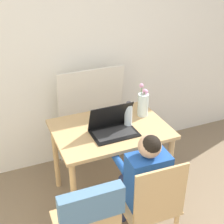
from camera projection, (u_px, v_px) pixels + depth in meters
wall_back at (63, 48)px, 2.97m from camera, size 6.40×0.05×2.50m
dining_table at (110, 138)px, 2.72m from camera, size 0.97×0.70×0.74m
chair_occupied at (150, 206)px, 2.25m from camera, size 0.41×0.41×0.89m
chair_spare at (89, 220)px, 1.95m from camera, size 0.41×0.44×0.90m
person_seated at (144, 177)px, 2.27m from camera, size 0.32×0.43×1.02m
laptop at (113, 126)px, 2.58m from camera, size 0.38×0.26×0.24m
flower_vase at (143, 103)px, 2.81m from camera, size 0.10×0.10×0.31m
water_bottle at (128, 115)px, 2.65m from camera, size 0.07×0.07×0.23m
cardboard_panel at (91, 116)px, 3.27m from camera, size 0.68×0.17×1.08m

